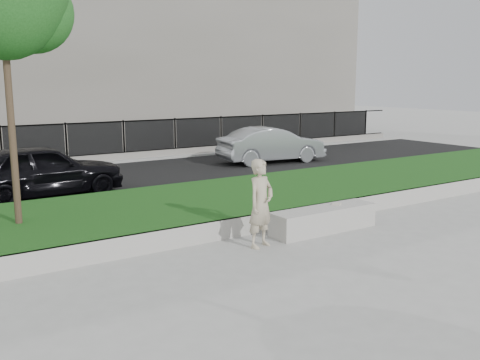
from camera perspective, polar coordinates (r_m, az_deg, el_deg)
ground at (r=10.18m, az=4.31°, el=-7.19°), size 90.00×90.00×0.00m
grass_bank at (r=12.55m, az=-4.06°, el=-2.84°), size 34.00×4.00×0.40m
grass_kerb at (r=10.93m, az=0.99°, el=-4.82°), size 34.00×0.08×0.40m
street at (r=17.50m, az=-12.91°, el=0.13°), size 34.00×7.00×0.04m
far_pavement at (r=21.72m, az=-17.09°, el=2.01°), size 34.00×3.00×0.12m
iron_fence at (r=20.70m, az=-16.38°, el=3.00°), size 32.00×0.30×1.50m
building_facade at (r=28.36m, az=-21.77°, el=13.63°), size 34.00×10.00×10.00m
stone_bench at (r=11.31m, az=8.90°, el=-4.17°), size 2.44×0.61×0.50m
man at (r=9.99m, az=2.24°, el=-2.53°), size 0.70×0.56×1.67m
book at (r=11.57m, az=10.26°, el=-2.54°), size 0.29×0.27×0.03m
car_dark at (r=15.18m, az=-20.35°, el=1.00°), size 4.25×1.83×1.43m
car_silver at (r=20.37m, az=3.38°, el=3.77°), size 4.22×1.92×1.34m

